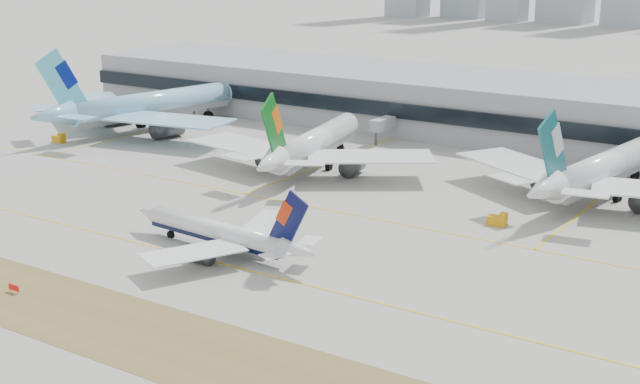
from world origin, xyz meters
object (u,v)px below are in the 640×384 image
Objects in this scene: widebody_cathay at (600,171)px; terminal at (533,111)px; widebody_eva at (312,145)px; widebody_korean at (145,107)px; taxiing_airliner at (222,234)px.

terminal is (-32.17, 48.01, 1.58)m from widebody_cathay.
terminal is (30.28, 59.99, 1.72)m from widebody_eva.
widebody_eva is (62.86, -10.62, -0.98)m from widebody_korean.
widebody_cathay is at bearing -118.52° from taxiing_airliner.
taxiing_airliner is 0.67× the size of widebody_cathay.
widebody_cathay is 0.22× the size of terminal.
widebody_eva is 0.96× the size of widebody_cathay.
widebody_korean is at bearing -34.52° from taxiing_airliner.
widebody_cathay reaches higher than taxiing_airliner.
terminal is at bearing -38.68° from widebody_eva.
widebody_eva is at bearing -87.91° from widebody_korean.
widebody_korean reaches higher than terminal.
taxiing_airliner is 116.03m from terminal.
taxiing_airliner is 0.69× the size of widebody_eva.
widebody_cathay is at bearing -56.18° from terminal.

